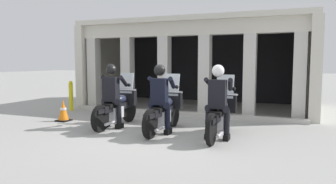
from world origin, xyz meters
name	(u,v)px	position (x,y,z in m)	size (l,w,h in m)	color
ground_plane	(197,114)	(0.00, 3.00, 0.00)	(80.00, 80.00, 0.00)	#999993
station_building	(201,55)	(-0.43, 5.01, 1.88)	(7.88, 4.18, 3.05)	black
kerb_strip	(179,114)	(-0.43, 2.54, 0.06)	(7.38, 0.24, 0.12)	#B7B5AD
motorcycle_left	(118,106)	(-1.35, 0.50, 0.50)	(0.62, 2.04, 1.35)	black
police_officer_left	(112,90)	(-1.35, 0.21, 0.94)	(0.63, 0.61, 1.58)	black
motorcycle_center	(165,110)	(0.00, 0.35, 0.50)	(0.62, 2.04, 1.35)	black
police_officer_center	(160,93)	(0.00, 0.07, 0.94)	(0.63, 0.61, 1.58)	black
motorcycle_right	(221,114)	(1.35, 0.29, 0.50)	(0.62, 2.04, 1.35)	black
police_officer_right	(218,95)	(1.35, 0.01, 0.94)	(0.63, 0.61, 1.58)	black
traffic_cone_flank	(63,111)	(-3.09, 0.48, 0.29)	(0.34, 0.34, 0.59)	black
bollard_kerbside	(71,96)	(-4.15, 2.14, 0.50)	(0.14, 0.14, 1.01)	yellow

